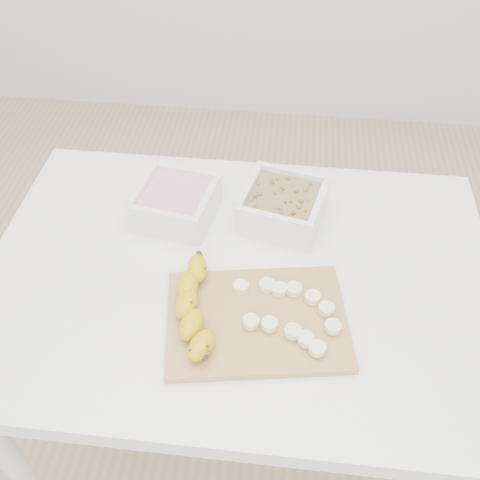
# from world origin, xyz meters

# --- Properties ---
(ground) EXTENTS (3.50, 3.50, 0.00)m
(ground) POSITION_xyz_m (0.00, 0.00, 0.00)
(ground) COLOR #C6AD89
(ground) RESTS_ON ground
(table) EXTENTS (1.00, 0.70, 0.75)m
(table) POSITION_xyz_m (0.00, 0.00, 0.65)
(table) COLOR white
(table) RESTS_ON ground
(bowl_yogurt) EXTENTS (0.18, 0.18, 0.07)m
(bowl_yogurt) POSITION_xyz_m (-0.15, 0.15, 0.79)
(bowl_yogurt) COLOR white
(bowl_yogurt) RESTS_ON table
(bowl_granola) EXTENTS (0.20, 0.20, 0.08)m
(bowl_granola) POSITION_xyz_m (0.08, 0.16, 0.79)
(bowl_granola) COLOR white
(bowl_granola) RESTS_ON table
(cutting_board) EXTENTS (0.35, 0.28, 0.01)m
(cutting_board) POSITION_xyz_m (0.05, -0.11, 0.76)
(cutting_board) COLOR #AA8444
(cutting_board) RESTS_ON table
(banana) EXTENTS (0.06, 0.22, 0.04)m
(banana) POSITION_xyz_m (-0.06, -0.12, 0.78)
(banana) COLOR #C49F09
(banana) RESTS_ON cutting_board
(banana_slices) EXTENTS (0.20, 0.16, 0.02)m
(banana_slices) POSITION_xyz_m (0.10, -0.10, 0.77)
(banana_slices) COLOR #FCF0BF
(banana_slices) RESTS_ON cutting_board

